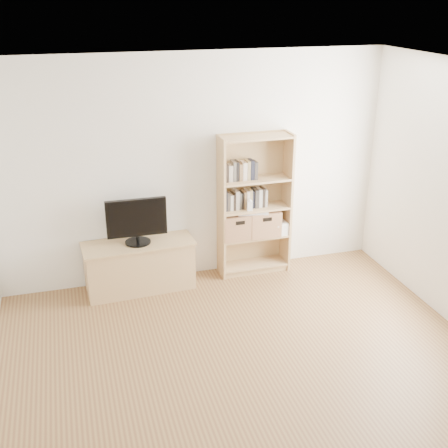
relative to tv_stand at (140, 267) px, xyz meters
name	(u,v)px	position (x,y,z in m)	size (l,w,h in m)	color
floor	(267,405)	(0.72, -2.28, -0.27)	(4.50, 5.00, 0.01)	brown
back_wall	(195,169)	(0.72, 0.22, 1.03)	(4.50, 0.02, 2.60)	white
ceiling	(279,86)	(0.72, -2.28, 2.33)	(4.50, 5.00, 0.01)	white
tv_stand	(140,267)	(0.00, 0.00, 0.00)	(1.20, 0.45, 0.55)	tan
bookshelf	(255,205)	(1.40, 0.07, 0.57)	(0.85, 0.30, 1.69)	tan
television	(137,221)	(0.00, 0.00, 0.56)	(0.66, 0.05, 0.52)	black
books_row_mid	(254,197)	(1.40, 0.09, 0.67)	(0.87, 0.17, 0.23)	black
books_row_upper	(239,171)	(1.21, 0.09, 1.01)	(0.41, 0.15, 0.22)	black
baby_monitor	(250,206)	(1.30, -0.02, 0.61)	(0.06, 0.04, 0.11)	white
basket_left	(236,225)	(1.17, 0.07, 0.35)	(0.37, 0.30, 0.30)	olive
basket_right	(263,222)	(1.50, 0.07, 0.35)	(0.37, 0.31, 0.31)	olive
laptop	(252,211)	(1.36, 0.06, 0.51)	(0.35, 0.25, 0.03)	silver
magazine_stack	(277,227)	(1.69, 0.07, 0.26)	(0.19, 0.28, 0.13)	beige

